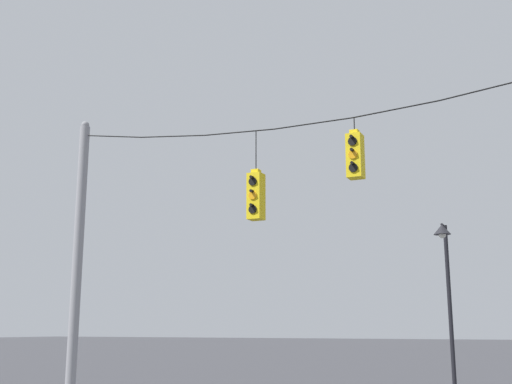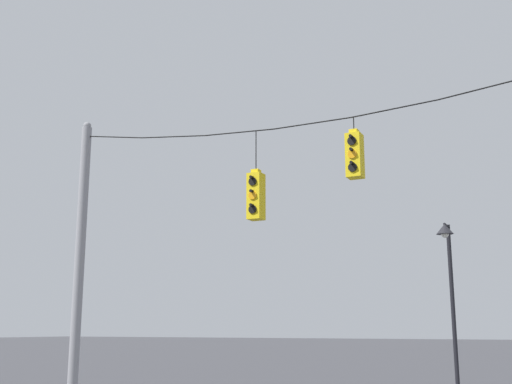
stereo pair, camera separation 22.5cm
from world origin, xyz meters
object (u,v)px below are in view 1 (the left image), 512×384
utility_pole_left (78,256)px  traffic_light_near_right_pole (256,196)px  traffic_light_near_left_pole (355,155)px  street_lamp (446,265)px

utility_pole_left → traffic_light_near_right_pole: size_ratio=3.46×
traffic_light_near_left_pole → street_lamp: traffic_light_near_left_pole is taller
traffic_light_near_right_pole → street_lamp: (3.31, 5.80, -1.27)m
traffic_light_near_right_pole → traffic_light_near_left_pole: bearing=-0.0°
traffic_light_near_right_pole → street_lamp: bearing=60.3°
street_lamp → traffic_light_near_right_pole: bearing=-119.7°
traffic_light_near_right_pole → traffic_light_near_left_pole: (2.45, -0.00, 0.69)m
utility_pole_left → traffic_light_near_left_pole: size_ratio=5.34×
utility_pole_left → street_lamp: utility_pole_left is taller
traffic_light_near_right_pole → traffic_light_near_left_pole: 2.54m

